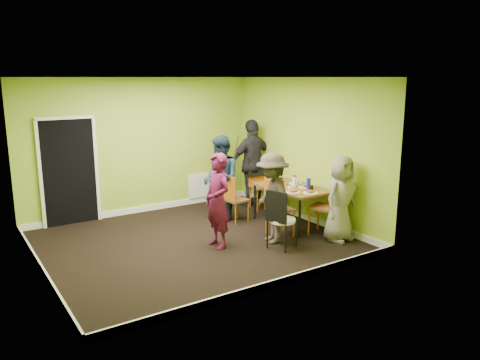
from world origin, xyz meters
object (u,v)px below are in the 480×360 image
object	(u,v)px
person_back_end	(253,163)
blue_bottle	(308,183)
chair_bentwood	(280,217)
person_left_far	(221,179)
easel	(226,169)
person_front_end	(341,198)
chair_front_end	(329,202)
person_standing	(218,201)
chair_left_far	(233,196)
thermos	(294,182)
chair_left_near	(276,204)
person_left_near	(272,198)
orange_bottle	(287,184)
chair_back_end	(258,172)
dining_table	(292,189)

from	to	relation	value
person_back_end	blue_bottle	bearing A→B (deg)	90.74
chair_bentwood	person_left_far	world-z (taller)	person_left_far
easel	blue_bottle	size ratio (longest dim) A/B	7.77
blue_bottle	person_left_far	xyz separation A→B (m)	(-1.17, 1.26, -0.00)
chair_bentwood	person_front_end	size ratio (longest dim) A/B	0.67
chair_front_end	blue_bottle	bearing A→B (deg)	64.67
person_front_end	person_standing	bearing A→B (deg)	144.99
chair_left_far	blue_bottle	world-z (taller)	blue_bottle
thermos	person_front_end	size ratio (longest dim) A/B	0.14
chair_left_near	person_left_near	xyz separation A→B (m)	(-0.25, -0.22, 0.19)
blue_bottle	orange_bottle	bearing A→B (deg)	115.91
person_left_near	person_left_far	bearing A→B (deg)	-161.78
person_left_near	person_back_end	xyz separation A→B (m)	(1.08, 2.14, 0.17)
thermos	blue_bottle	xyz separation A→B (m)	(0.16, -0.23, -0.00)
chair_left_near	person_left_far	xyz separation A→B (m)	(-0.32, 1.36, 0.26)
chair_back_end	thermos	bearing A→B (deg)	92.75
chair_bentwood	chair_left_far	bearing A→B (deg)	155.05
chair_bentwood	person_back_end	xyz separation A→B (m)	(1.17, 2.49, 0.40)
easel	person_left_far	distance (m)	1.43
chair_left_far	chair_left_near	distance (m)	1.13
chair_front_end	person_back_end	world-z (taller)	person_back_end
easel	person_left_near	size ratio (longest dim) A/B	0.97
chair_back_end	person_left_far	size ratio (longest dim) A/B	0.66
dining_table	thermos	bearing A→B (deg)	-79.99
chair_bentwood	thermos	distance (m)	1.39
person_standing	person_left_near	distance (m)	0.94
chair_left_far	person_back_end	xyz separation A→B (m)	(1.02, 0.81, 0.43)
easel	person_back_end	distance (m)	0.71
chair_front_end	person_back_end	distance (m)	2.44
blue_bottle	orange_bottle	world-z (taller)	blue_bottle
chair_front_end	person_back_end	xyz separation A→B (m)	(0.02, 2.41, 0.34)
dining_table	chair_bentwood	world-z (taller)	chair_bentwood
easel	person_front_end	xyz separation A→B (m)	(0.30, -3.31, 0.00)
chair_left_far	orange_bottle	bearing A→B (deg)	46.15
blue_bottle	person_standing	world-z (taller)	person_standing
chair_left_far	chair_front_end	bearing A→B (deg)	24.27
easel	chair_bentwood	bearing A→B (deg)	-105.19
thermos	person_standing	size ratio (longest dim) A/B	0.13
person_left_far	person_back_end	xyz separation A→B (m)	(1.15, 0.56, 0.11)
person_back_end	easel	bearing A→B (deg)	-60.60
thermos	person_left_near	distance (m)	1.08
person_left_near	person_front_end	xyz separation A→B (m)	(1.05, -0.57, -0.03)
chair_left_far	chair_front_end	world-z (taller)	chair_front_end
dining_table	easel	size ratio (longest dim) A/B	0.99
chair_left_near	blue_bottle	bearing A→B (deg)	106.78
person_left_far	chair_left_far	bearing A→B (deg)	44.87
chair_left_near	person_left_far	distance (m)	1.42
chair_left_near	chair_front_end	world-z (taller)	chair_front_end
person_standing	person_front_end	bearing A→B (deg)	63.46
chair_bentwood	blue_bottle	world-z (taller)	chair_bentwood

